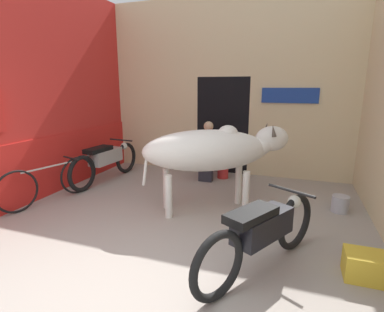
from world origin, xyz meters
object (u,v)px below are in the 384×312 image
object	(u,v)px
shopkeeper_seated	(208,150)
bucket	(340,204)
motorcycle_far	(106,160)
crate	(367,266)
motorcycle_near	(262,232)
cow	(213,150)
bicycle	(50,182)
plastic_stool	(223,167)

from	to	relation	value
shopkeeper_seated	bucket	size ratio (longest dim) A/B	4.72
bucket	motorcycle_far	bearing A→B (deg)	178.38
crate	motorcycle_near	bearing A→B (deg)	-168.64
cow	bicycle	size ratio (longest dim) A/B	1.33
bicycle	bucket	world-z (taller)	bicycle
motorcycle_near	shopkeeper_seated	size ratio (longest dim) A/B	1.48
motorcycle_far	plastic_stool	world-z (taller)	motorcycle_far
shopkeeper_seated	cow	bearing A→B (deg)	-70.75
bucket	motorcycle_near	bearing A→B (deg)	-116.76
motorcycle_near	cow	bearing A→B (deg)	123.41
cow	bucket	bearing A→B (deg)	16.57
cow	motorcycle_far	world-z (taller)	cow
cow	motorcycle_far	distance (m)	2.61
motorcycle_far	bucket	xyz separation A→B (m)	(4.39, -0.12, -0.33)
crate	bucket	xyz separation A→B (m)	(-0.05, 1.77, -0.01)
crate	bucket	distance (m)	1.77
bicycle	bucket	xyz separation A→B (m)	(4.61, 1.17, -0.22)
motorcycle_near	bucket	xyz separation A→B (m)	(1.00, 1.98, -0.32)
bicycle	plastic_stool	world-z (taller)	bicycle
motorcycle_far	bicycle	distance (m)	1.32
cow	plastic_stool	world-z (taller)	cow
motorcycle_near	plastic_stool	xyz separation A→B (m)	(-1.16, 3.11, -0.20)
motorcycle_far	crate	xyz separation A→B (m)	(4.44, -1.89, -0.32)
shopkeeper_seated	crate	size ratio (longest dim) A/B	2.79
motorcycle_near	bucket	bearing A→B (deg)	63.24
shopkeeper_seated	plastic_stool	world-z (taller)	shopkeeper_seated
motorcycle_near	motorcycle_far	distance (m)	3.99
motorcycle_near	plastic_stool	world-z (taller)	motorcycle_near
shopkeeper_seated	bucket	bearing A→B (deg)	-20.53
motorcycle_near	crate	world-z (taller)	motorcycle_near
cow	bucket	distance (m)	2.18
bicycle	cow	bearing A→B (deg)	12.57
bicycle	shopkeeper_seated	world-z (taller)	shopkeeper_seated
shopkeeper_seated	bucket	world-z (taller)	shopkeeper_seated
bicycle	motorcycle_far	bearing A→B (deg)	80.57
bicycle	motorcycle_near	bearing A→B (deg)	-12.64
plastic_stool	bucket	bearing A→B (deg)	-27.70
crate	bucket	size ratio (longest dim) A/B	1.69
crate	cow	bearing A→B (deg)	148.81
motorcycle_near	bicycle	size ratio (longest dim) A/B	1.07
motorcycle_near	crate	size ratio (longest dim) A/B	4.13
cow	plastic_stool	xyz separation A→B (m)	(-0.24, 1.71, -0.72)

